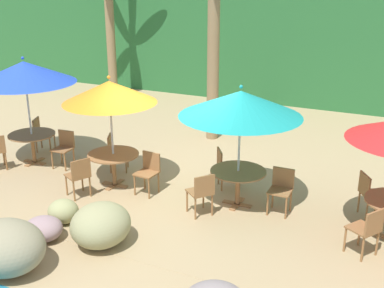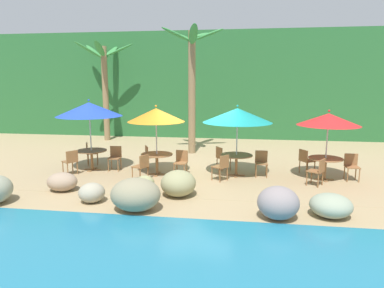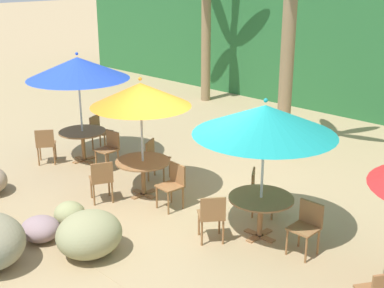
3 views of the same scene
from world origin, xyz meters
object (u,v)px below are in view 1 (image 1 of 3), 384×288
Objects in this scene: chair_teal_seaward at (281,187)px; chair_red_inland at (369,192)px; chair_orange_seaward at (149,170)px; chair_red_left at (368,228)px; umbrella_teal at (241,104)px; umbrella_blue at (24,72)px; dining_table_teal at (238,176)px; umbrella_orange at (109,92)px; palm_tree_second at (214,6)px; chair_orange_inland at (115,150)px; dining_table_orange at (113,159)px; dining_table_blue at (32,139)px; chair_blue_inland at (41,132)px; palm_tree_nearest at (108,0)px; chair_orange_left at (79,175)px; chair_blue_seaward at (64,146)px; chair_teal_inland at (224,165)px; chair_teal_left at (202,191)px.

chair_teal_seaward is 1.00× the size of chair_red_inland.
chair_orange_seaward and chair_red_left have the same top height.
umbrella_teal is 3.10m from chair_red_left.
dining_table_teal is (5.26, -0.03, -1.62)m from umbrella_blue.
umbrella_orange is 1.79m from chair_orange_seaward.
palm_tree_second reaches higher than umbrella_blue.
chair_teal_seaward is at bearing -5.18° from chair_orange_inland.
umbrella_blue is 2.98× the size of chair_orange_inland.
dining_table_orange is at bearing -174.53° from umbrella_teal.
dining_table_teal is at bearing -0.29° from dining_table_blue.
chair_orange_inland is 0.79× the size of dining_table_teal.
chair_blue_inland is 1.00× the size of chair_teal_seaward.
umbrella_blue is 7.87m from chair_red_inland.
palm_tree_second is (5.20, -2.82, 0.10)m from palm_tree_nearest.
chair_blue_inland is (-0.41, 0.75, -1.72)m from umbrella_blue.
palm_tree_nearest is (-4.23, 7.50, 2.96)m from chair_orange_left.
chair_blue_seaward and chair_teal_inland have the same top height.
palm_tree_second is (3.19, 3.59, 1.34)m from umbrella_blue.
chair_blue_seaward is at bearing -176.48° from chair_red_inland.
chair_orange_left and chair_teal_left have the same top height.
umbrella_orange reaches higher than chair_orange_left.
chair_orange_left is 1.00× the size of chair_teal_inland.
palm_tree_nearest is (-2.01, 6.41, 1.24)m from umbrella_blue.
chair_orange_seaward is 1.49m from chair_orange_inland.
dining_table_blue is at bearing -170.35° from chair_blue_seaward.
chair_blue_seaward is at bearing 177.80° from umbrella_teal.
dining_table_blue is 7.30m from palm_tree_nearest.
chair_red_left is (2.53, -0.86, -0.10)m from dining_table_teal.
chair_orange_seaward is at bearing -172.73° from dining_table_teal.
chair_teal_left is (-1.31, -0.82, 0.00)m from chair_teal_seaward.
palm_tree_nearest is at bearing 138.50° from umbrella_teal.
chair_orange_inland is 3.23m from dining_table_teal.
chair_teal_left is 10.32m from palm_tree_nearest.
umbrella_blue is 3.01m from chair_orange_left.
chair_blue_inland is at bearing 118.40° from dining_table_blue.
chair_blue_seaward and chair_red_left have the same top height.
chair_blue_seaward is 2.57m from chair_orange_seaward.
chair_blue_inland and chair_teal_left have the same top height.
dining_table_blue is 1.26× the size of chair_teal_seaward.
chair_teal_inland is at bearing 129.54° from dining_table_teal.
chair_teal_left is at bearing -23.36° from chair_orange_inland.
chair_teal_left is at bearing -155.31° from chair_red_inland.
chair_orange_seaward is at bearing -15.07° from chair_blue_inland.
chair_teal_left is at bearing -148.00° from chair_teal_seaward.
chair_orange_seaward is 4.36m from chair_red_inland.
dining_table_orange is 1.26× the size of chair_teal_inland.
chair_red_left is at bearing -8.42° from chair_blue_seaward.
palm_tree_nearest is at bearing 119.45° from chair_orange_left.
dining_table_orange is at bearing -6.54° from dining_table_blue.
chair_red_inland is at bearing -31.16° from palm_tree_nearest.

